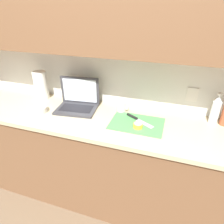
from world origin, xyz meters
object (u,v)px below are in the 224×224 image
at_px(bottle_green_soda, 216,110).
at_px(bowl_white, 39,109).
at_px(paper_towel_roll, 41,85).
at_px(cutting_board, 137,124).
at_px(measuring_cup, 121,106).
at_px(lemon_half_cut, 138,126).
at_px(knife, 135,118).
at_px(laptop, 78,101).

bearing_deg(bottle_green_soda, bowl_white, -168.85).
bearing_deg(paper_towel_roll, bottle_green_soda, 0.72).
bearing_deg(cutting_board, bottle_green_soda, 20.28).
bearing_deg(bowl_white, measuring_cup, 19.26).
bearing_deg(bowl_white, paper_towel_roll, 119.66).
distance_m(lemon_half_cut, measuring_cup, 0.30).
relative_size(lemon_half_cut, measuring_cup, 0.70).
bearing_deg(knife, cutting_board, -35.43).
bearing_deg(measuring_cup, laptop, -171.57).
height_order(cutting_board, knife, knife).
height_order(measuring_cup, bowl_white, measuring_cup).
height_order(knife, bowl_white, bowl_white).
bearing_deg(bowl_white, bottle_green_soda, 11.15).
distance_m(laptop, cutting_board, 0.58).
bearing_deg(bowl_white, knife, 8.86).
height_order(bottle_green_soda, measuring_cup, bottle_green_soda).
distance_m(bottle_green_soda, measuring_cup, 0.75).
height_order(laptop, bowl_white, laptop).
relative_size(cutting_board, measuring_cup, 4.18).
bearing_deg(paper_towel_roll, bowl_white, -60.34).
height_order(laptop, paper_towel_roll, paper_towel_roll).
distance_m(lemon_half_cut, bottle_green_soda, 0.62).
bearing_deg(bottle_green_soda, paper_towel_roll, -179.28).
bearing_deg(laptop, cutting_board, -18.01).
height_order(lemon_half_cut, bottle_green_soda, bottle_green_soda).
height_order(bottle_green_soda, paper_towel_roll, paper_towel_roll).
distance_m(laptop, paper_towel_roll, 0.45).
bearing_deg(cutting_board, knife, 114.73).
bearing_deg(measuring_cup, bottle_green_soda, 3.32).
bearing_deg(knife, measuring_cup, 173.62).
bearing_deg(laptop, bowl_white, -155.16).
height_order(knife, paper_towel_roll, paper_towel_roll).
xyz_separation_m(cutting_board, measuring_cup, (-0.18, 0.17, 0.04)).
height_order(laptop, measuring_cup, laptop).
relative_size(laptop, measuring_cup, 3.84).
relative_size(laptop, paper_towel_roll, 1.40).
distance_m(cutting_board, measuring_cup, 0.25).
distance_m(measuring_cup, bowl_white, 0.72).
xyz_separation_m(knife, paper_towel_roll, (-0.98, 0.13, 0.12)).
height_order(cutting_board, paper_towel_roll, paper_towel_roll).
xyz_separation_m(bowl_white, paper_towel_roll, (-0.15, 0.26, 0.11)).
xyz_separation_m(measuring_cup, paper_towel_roll, (-0.83, 0.02, 0.09)).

